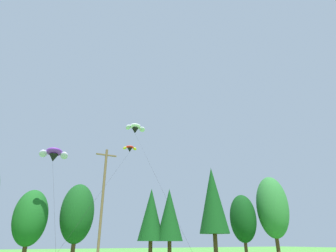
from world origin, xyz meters
name	(u,v)px	position (x,y,z in m)	size (l,w,h in m)	color
treeline_tree_e	(30,218)	(-7.70, 44.32, 5.37)	(4.20, 4.20, 8.88)	#472D19
treeline_tree_f	(77,213)	(-1.87, 44.76, 6.17)	(4.55, 4.55, 10.20)	#472D19
treeline_tree_g	(151,214)	(8.19, 42.03, 6.23)	(3.79, 3.79, 9.96)	#472D19
treeline_tree_h	(169,214)	(10.53, 40.70, 6.20)	(3.78, 3.78, 9.90)	#472D19
treeline_tree_i	(213,200)	(18.25, 40.45, 8.76)	(4.68, 4.68, 13.99)	#472D19
treeline_tree_j	(243,218)	(27.01, 43.69, 6.37)	(4.64, 4.64, 10.53)	#472D19
treeline_tree_k	(272,207)	(31.35, 40.57, 8.28)	(5.49, 5.49, 13.68)	#472D19
utility_pole	(102,203)	(-1.75, 31.67, 6.14)	(2.20, 0.26, 11.75)	brown
parafoil_kite_high_red_yellow	(130,149)	(5.08, 44.20, 16.50)	(12.21, 17.16, 15.42)	red
parafoil_kite_mid_white	(135,128)	(6.70, 46.56, 21.22)	(3.86, 21.67, 20.53)	white
parafoil_kite_far_purple	(54,155)	(-6.45, 39.93, 12.78)	(3.79, 13.08, 12.13)	purple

